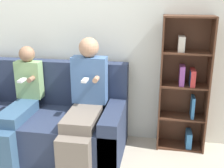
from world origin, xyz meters
TOP-DOWN VIEW (x-y plane):
  - back_wall at (0.00, 0.97)m, footprint 10.00×0.06m
  - couch at (-0.16, 0.52)m, footprint 1.73×0.84m
  - adult_seated at (0.32, 0.42)m, footprint 0.36×0.81m
  - child_seated at (-0.38, 0.39)m, footprint 0.28×0.81m
  - bookshelf at (1.31, 0.83)m, footprint 0.51×0.26m

SIDE VIEW (x-z plane):
  - couch at x=-0.16m, z-range -0.17..0.76m
  - child_seated at x=-0.38m, z-range 0.00..1.11m
  - adult_seated at x=0.32m, z-range 0.01..1.24m
  - bookshelf at x=1.31m, z-range -0.01..1.44m
  - back_wall at x=0.00m, z-range 0.00..2.55m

